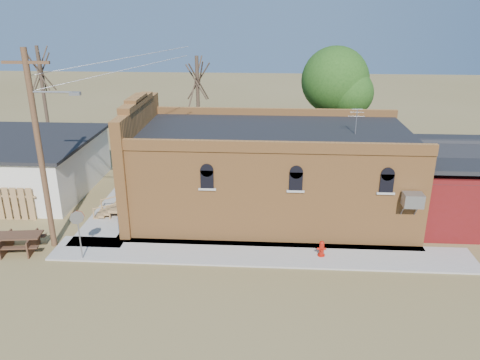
# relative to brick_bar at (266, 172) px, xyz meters

# --- Properties ---
(ground) EXTENTS (120.00, 120.00, 0.00)m
(ground) POSITION_rel_brick_bar_xyz_m (-1.64, -5.49, -2.34)
(ground) COLOR brown
(ground) RESTS_ON ground
(sidewalk_south) EXTENTS (19.00, 2.20, 0.08)m
(sidewalk_south) POSITION_rel_brick_bar_xyz_m (-0.14, -4.59, -2.30)
(sidewalk_south) COLOR #9E9991
(sidewalk_south) RESTS_ON ground
(sidewalk_west) EXTENTS (2.60, 10.00, 0.08)m
(sidewalk_west) POSITION_rel_brick_bar_xyz_m (-7.94, 0.51, -2.30)
(sidewalk_west) COLOR #9E9991
(sidewalk_west) RESTS_ON ground
(brick_bar) EXTENTS (16.40, 7.97, 6.30)m
(brick_bar) POSITION_rel_brick_bar_xyz_m (0.00, 0.00, 0.00)
(brick_bar) COLOR #B47037
(brick_bar) RESTS_ON ground
(red_shed) EXTENTS (5.40, 6.40, 4.30)m
(red_shed) POSITION_rel_brick_bar_xyz_m (9.86, 0.01, -0.07)
(red_shed) COLOR #5C100F
(red_shed) RESTS_ON ground
(utility_pole) EXTENTS (3.12, 0.26, 9.00)m
(utility_pole) POSITION_rel_brick_bar_xyz_m (-9.79, -4.29, 2.43)
(utility_pole) COLOR #46291C
(utility_pole) RESTS_ON ground
(tree_bare_near) EXTENTS (2.80, 2.80, 7.65)m
(tree_bare_near) POSITION_rel_brick_bar_xyz_m (-4.64, 7.51, 3.62)
(tree_bare_near) COLOR #4D3D2C
(tree_bare_near) RESTS_ON ground
(tree_bare_far) EXTENTS (2.80, 2.80, 8.16)m
(tree_bare_far) POSITION_rel_brick_bar_xyz_m (-15.64, 8.51, 4.02)
(tree_bare_far) COLOR #4D3D2C
(tree_bare_far) RESTS_ON ground
(tree_leafy) EXTENTS (4.40, 4.40, 8.15)m
(tree_leafy) POSITION_rel_brick_bar_xyz_m (4.36, 8.01, 3.59)
(tree_leafy) COLOR #4D3D2C
(tree_leafy) RESTS_ON ground
(fire_hydrant) EXTENTS (0.41, 0.38, 0.73)m
(fire_hydrant) POSITION_rel_brick_bar_xyz_m (2.56, -4.63, -1.90)
(fire_hydrant) COLOR #A41409
(fire_hydrant) RESTS_ON sidewalk_south
(stop_sign) EXTENTS (0.54, 0.40, 2.29)m
(stop_sign) POSITION_rel_brick_bar_xyz_m (-8.03, -5.49, -0.50)
(stop_sign) COLOR gray
(stop_sign) RESTS_ON sidewalk_south
(trash_barrel) EXTENTS (0.64, 0.64, 0.77)m
(trash_barrel) POSITION_rel_brick_bar_xyz_m (-6.94, -2.86, -1.87)
(trash_barrel) COLOR #1C518E
(trash_barrel) RESTS_ON sidewalk_west
(picnic_table) EXTENTS (2.19, 1.76, 0.84)m
(picnic_table) POSITION_rel_brick_bar_xyz_m (-11.14, -4.93, -1.79)
(picnic_table) COLOR #472C1C
(picnic_table) RESTS_ON ground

